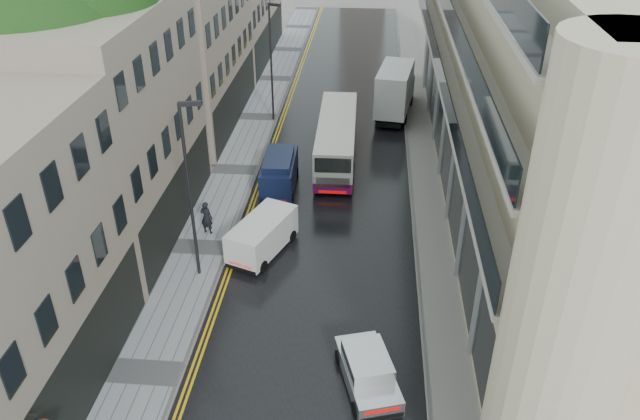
% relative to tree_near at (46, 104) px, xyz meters
% --- Properties ---
extents(road, '(9.00, 85.00, 0.02)m').
position_rel_tree_near_xyz_m(road, '(12.50, 7.50, -6.94)').
color(road, black).
rests_on(road, ground).
extents(left_sidewalk, '(2.70, 85.00, 0.12)m').
position_rel_tree_near_xyz_m(left_sidewalk, '(6.65, 7.50, -6.89)').
color(left_sidewalk, gray).
rests_on(left_sidewalk, ground).
extents(right_sidewalk, '(1.80, 85.00, 0.12)m').
position_rel_tree_near_xyz_m(right_sidewalk, '(17.90, 7.50, -6.89)').
color(right_sidewalk, slate).
rests_on(right_sidewalk, ground).
extents(old_shop_row, '(4.50, 56.00, 12.00)m').
position_rel_tree_near_xyz_m(old_shop_row, '(3.05, 10.00, -0.95)').
color(old_shop_row, gray).
rests_on(old_shop_row, ground).
extents(modern_block, '(8.00, 40.00, 14.00)m').
position_rel_tree_near_xyz_m(modern_block, '(22.80, 6.00, 0.05)').
color(modern_block, '#B9AC89').
rests_on(modern_block, ground).
extents(tree_near, '(10.56, 10.56, 13.89)m').
position_rel_tree_near_xyz_m(tree_near, '(0.00, 0.00, 0.00)').
color(tree_near, black).
rests_on(tree_near, ground).
extents(tree_far, '(9.24, 9.24, 12.46)m').
position_rel_tree_near_xyz_m(tree_far, '(0.30, 13.00, -0.72)').
color(tree_far, black).
rests_on(tree_far, ground).
extents(cream_bus, '(2.36, 9.72, 2.64)m').
position_rel_tree_near_xyz_m(cream_bus, '(11.61, 6.82, -5.60)').
color(cream_bus, silver).
rests_on(cream_bus, road).
extents(white_lorry, '(3.14, 7.25, 3.68)m').
position_rel_tree_near_xyz_m(white_lorry, '(15.07, 15.76, -5.09)').
color(white_lorry, silver).
rests_on(white_lorry, road).
extents(silver_hatchback, '(2.60, 4.00, 1.38)m').
position_rel_tree_near_xyz_m(silver_hatchback, '(14.51, -10.35, -6.23)').
color(silver_hatchback, '#B8B7BC').
rests_on(silver_hatchback, road).
extents(white_van, '(3.08, 4.40, 1.83)m').
position_rel_tree_near_xyz_m(white_van, '(8.42, -1.84, -6.01)').
color(white_van, silver).
rests_on(white_van, road).
extents(navy_van, '(1.87, 4.42, 2.23)m').
position_rel_tree_near_xyz_m(navy_van, '(8.84, 3.98, -5.81)').
color(navy_van, black).
rests_on(navy_van, road).
extents(pedestrian, '(0.73, 0.58, 1.77)m').
position_rel_tree_near_xyz_m(pedestrian, '(6.66, 0.50, -5.94)').
color(pedestrian, black).
rests_on(pedestrian, left_sidewalk).
extents(lamp_post_near, '(0.95, 0.42, 8.21)m').
position_rel_tree_near_xyz_m(lamp_post_near, '(7.07, -2.87, -2.72)').
color(lamp_post_near, black).
rests_on(lamp_post_near, left_sidewalk).
extents(lamp_post_far, '(0.91, 0.48, 7.97)m').
position_rel_tree_near_xyz_m(lamp_post_far, '(7.75, 15.44, -2.84)').
color(lamp_post_far, black).
rests_on(lamp_post_far, left_sidewalk).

